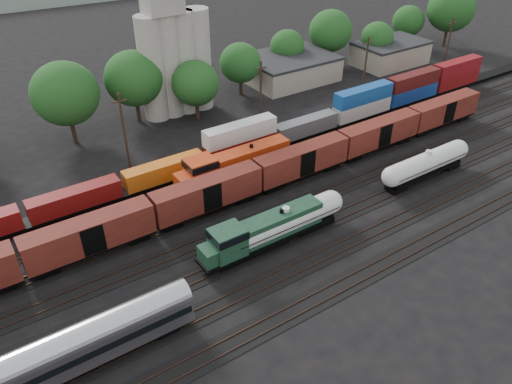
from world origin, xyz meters
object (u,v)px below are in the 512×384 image
tank_car_a (285,222)px  passenger_coach (72,350)px  orange_locomotive (232,165)px  grain_silo (174,52)px  green_locomotive (260,233)px

tank_car_a → passenger_coach: bearing=-169.5°
tank_car_a → orange_locomotive: size_ratio=0.87×
grain_silo → green_locomotive: bearing=-103.3°
tank_car_a → grain_silo: bearing=81.7°
orange_locomotive → grain_silo: bearing=80.4°
tank_car_a → passenger_coach: 27.47m
grain_silo → orange_locomotive: bearing=-99.6°
green_locomotive → tank_car_a: green_locomotive is taller
tank_car_a → passenger_coach: passenger_coach is taller
green_locomotive → grain_silo: bearing=76.7°
green_locomotive → grain_silo: 43.00m
tank_car_a → orange_locomotive: (1.58, 15.00, 0.12)m
tank_car_a → green_locomotive: bearing=-180.0°
passenger_coach → orange_locomotive: 34.89m
passenger_coach → orange_locomotive: size_ratio=1.14×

